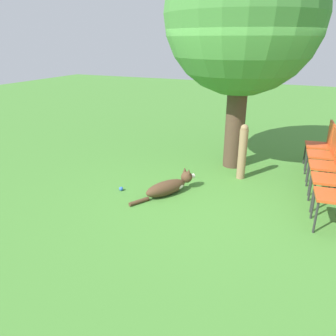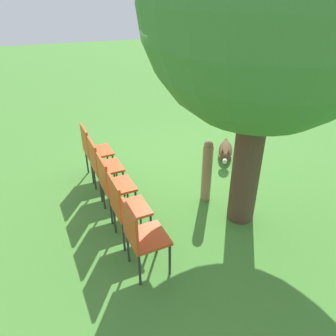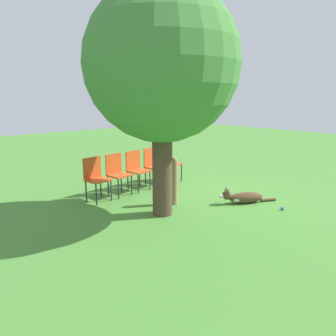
{
  "view_description": "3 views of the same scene",
  "coord_description": "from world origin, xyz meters",
  "px_view_note": "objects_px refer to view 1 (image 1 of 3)",
  "views": [
    {
      "loc": [
        1.21,
        -4.93,
        2.33
      ],
      "look_at": [
        -0.75,
        -0.53,
        0.45
      ],
      "focal_mm": 35.0,
      "sensor_mm": 36.0,
      "label": 1
    },
    {
      "loc": [
        2.05,
        4.35,
        2.94
      ],
      "look_at": [
        0.7,
        0.33,
        0.5
      ],
      "focal_mm": 35.0,
      "sensor_mm": 36.0,
      "label": 2
    },
    {
      "loc": [
        -4.59,
        4.98,
        2.21
      ],
      "look_at": [
        -0.19,
        1.09,
        0.9
      ],
      "focal_mm": 35.0,
      "sensor_mm": 36.0,
      "label": 3
    }
  ],
  "objects_px": {
    "dog": "(170,186)",
    "red_chair_4": "(323,142)",
    "fence_post": "(243,152)",
    "red_chair_1": "(335,175)",
    "red_chair_2": "(330,162)",
    "tennis_ball": "(121,189)",
    "oak_tree": "(243,16)",
    "red_chair_3": "(326,151)"
  },
  "relations": [
    {
      "from": "oak_tree",
      "to": "red_chair_1",
      "type": "xyz_separation_m",
      "value": [
        1.74,
        -1.19,
        -2.18
      ]
    },
    {
      "from": "red_chair_2",
      "to": "red_chair_3",
      "type": "relative_size",
      "value": 1.0
    },
    {
      "from": "fence_post",
      "to": "red_chair_4",
      "type": "relative_size",
      "value": 1.07
    },
    {
      "from": "tennis_ball",
      "to": "red_chair_3",
      "type": "bearing_deg",
      "value": 31.51
    },
    {
      "from": "dog",
      "to": "tennis_ball",
      "type": "bearing_deg",
      "value": 136.01
    },
    {
      "from": "red_chair_4",
      "to": "red_chair_1",
      "type": "bearing_deg",
      "value": 89.01
    },
    {
      "from": "fence_post",
      "to": "red_chair_3",
      "type": "relative_size",
      "value": 1.07
    },
    {
      "from": "oak_tree",
      "to": "red_chair_2",
      "type": "xyz_separation_m",
      "value": [
        1.68,
        -0.62,
        -2.18
      ]
    },
    {
      "from": "fence_post",
      "to": "red_chair_1",
      "type": "xyz_separation_m",
      "value": [
        1.45,
        -0.63,
        0.04
      ]
    },
    {
      "from": "red_chair_2",
      "to": "red_chair_4",
      "type": "bearing_deg",
      "value": -90.99
    },
    {
      "from": "fence_post",
      "to": "red_chair_2",
      "type": "relative_size",
      "value": 1.07
    },
    {
      "from": "dog",
      "to": "tennis_ball",
      "type": "xyz_separation_m",
      "value": [
        -0.78,
        -0.24,
        -0.09
      ]
    },
    {
      "from": "red_chair_4",
      "to": "red_chair_2",
      "type": "bearing_deg",
      "value": 89.01
    },
    {
      "from": "red_chair_4",
      "to": "tennis_ball",
      "type": "relative_size",
      "value": 13.66
    },
    {
      "from": "red_chair_1",
      "to": "fence_post",
      "type": "bearing_deg",
      "value": -29.94
    },
    {
      "from": "dog",
      "to": "red_chair_2",
      "type": "height_order",
      "value": "red_chair_2"
    },
    {
      "from": "oak_tree",
      "to": "red_chair_3",
      "type": "distance_m",
      "value": 2.72
    },
    {
      "from": "red_chair_3",
      "to": "red_chair_4",
      "type": "distance_m",
      "value": 0.57
    },
    {
      "from": "red_chair_1",
      "to": "red_chair_3",
      "type": "xyz_separation_m",
      "value": [
        -0.11,
        1.14,
        0.0
      ]
    },
    {
      "from": "fence_post",
      "to": "red_chair_1",
      "type": "height_order",
      "value": "fence_post"
    },
    {
      "from": "red_chair_2",
      "to": "red_chair_4",
      "type": "relative_size",
      "value": 1.0
    },
    {
      "from": "oak_tree",
      "to": "tennis_ball",
      "type": "height_order",
      "value": "oak_tree"
    },
    {
      "from": "dog",
      "to": "red_chair_4",
      "type": "distance_m",
      "value": 3.13
    },
    {
      "from": "dog",
      "to": "red_chair_4",
      "type": "bearing_deg",
      "value": -15.95
    },
    {
      "from": "red_chair_2",
      "to": "tennis_ball",
      "type": "height_order",
      "value": "red_chair_2"
    },
    {
      "from": "oak_tree",
      "to": "red_chair_4",
      "type": "xyz_separation_m",
      "value": [
        1.57,
        0.52,
        -2.18
      ]
    },
    {
      "from": "oak_tree",
      "to": "red_chair_2",
      "type": "bearing_deg",
      "value": -20.34
    },
    {
      "from": "fence_post",
      "to": "red_chair_1",
      "type": "relative_size",
      "value": 1.07
    },
    {
      "from": "oak_tree",
      "to": "red_chair_3",
      "type": "relative_size",
      "value": 4.42
    },
    {
      "from": "dog",
      "to": "tennis_ball",
      "type": "height_order",
      "value": "dog"
    },
    {
      "from": "red_chair_4",
      "to": "oak_tree",
      "type": "bearing_deg",
      "value": 11.78
    },
    {
      "from": "dog",
      "to": "red_chair_2",
      "type": "xyz_separation_m",
      "value": [
        2.31,
        1.05,
        0.42
      ]
    },
    {
      "from": "tennis_ball",
      "to": "oak_tree",
      "type": "bearing_deg",
      "value": 53.76
    },
    {
      "from": "dog",
      "to": "fence_post",
      "type": "bearing_deg",
      "value": -10.26
    },
    {
      "from": "fence_post",
      "to": "oak_tree",
      "type": "bearing_deg",
      "value": 117.13
    },
    {
      "from": "red_chair_1",
      "to": "red_chair_4",
      "type": "height_order",
      "value": "same"
    },
    {
      "from": "dog",
      "to": "red_chair_1",
      "type": "relative_size",
      "value": 1.23
    },
    {
      "from": "red_chair_1",
      "to": "red_chair_2",
      "type": "distance_m",
      "value": 0.57
    },
    {
      "from": "oak_tree",
      "to": "red_chair_4",
      "type": "relative_size",
      "value": 4.42
    },
    {
      "from": "red_chair_1",
      "to": "tennis_ball",
      "type": "distance_m",
      "value": 3.26
    },
    {
      "from": "red_chair_1",
      "to": "red_chair_2",
      "type": "xyz_separation_m",
      "value": [
        -0.05,
        0.57,
        0.0
      ]
    },
    {
      "from": "fence_post",
      "to": "tennis_ball",
      "type": "xyz_separation_m",
      "value": [
        -1.69,
        -1.35,
        -0.47
      ]
    }
  ]
}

